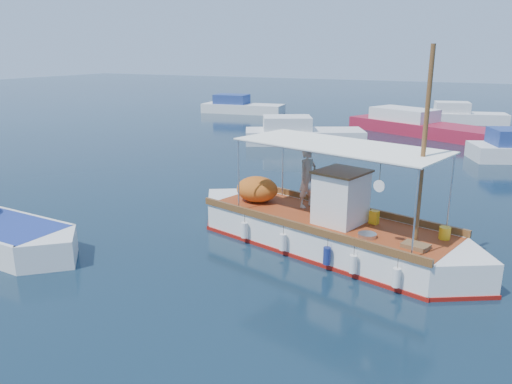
% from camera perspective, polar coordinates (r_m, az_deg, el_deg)
% --- Properties ---
extents(ground, '(160.00, 160.00, 0.00)m').
position_cam_1_polar(ground, '(13.86, 5.76, -7.17)').
color(ground, black).
rests_on(ground, ground).
extents(fishing_caique, '(9.10, 4.26, 5.75)m').
position_cam_1_polar(fishing_caique, '(14.31, 7.68, -4.27)').
color(fishing_caique, white).
rests_on(fishing_caique, ground).
extents(bg_boat_nw, '(7.34, 5.31, 1.80)m').
position_cam_1_polar(bg_boat_nw, '(30.20, 5.13, 6.53)').
color(bg_boat_nw, silver).
rests_on(bg_boat_nw, ground).
extents(bg_boat_n, '(10.51, 6.99, 1.80)m').
position_cam_1_polar(bg_boat_n, '(35.01, 18.11, 7.11)').
color(bg_boat_n, maroon).
rests_on(bg_boat_n, ground).
extents(bg_boat_far_w, '(7.36, 3.20, 1.80)m').
position_cam_1_polar(bg_boat_far_w, '(44.59, -1.77, 9.64)').
color(bg_boat_far_w, silver).
rests_on(bg_boat_far_w, ground).
extents(bg_boat_far_n, '(6.40, 3.43, 1.80)m').
position_cam_1_polar(bg_boat_far_n, '(41.30, 22.39, 7.95)').
color(bg_boat_far_n, silver).
rests_on(bg_boat_far_n, ground).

